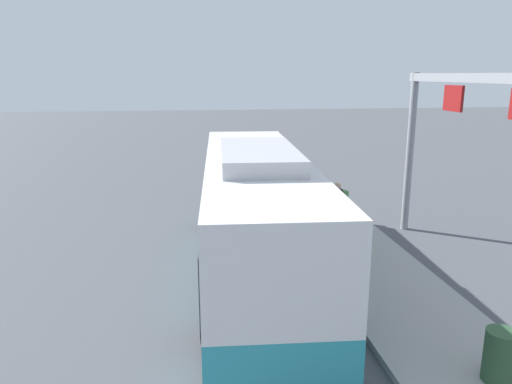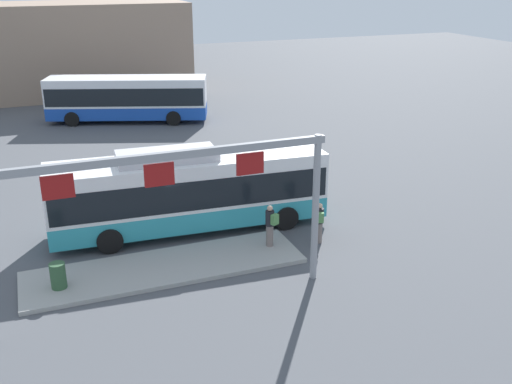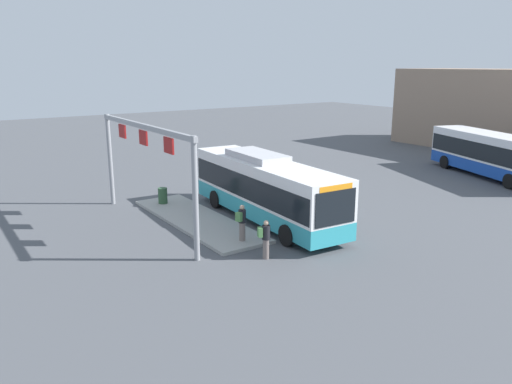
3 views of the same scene
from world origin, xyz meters
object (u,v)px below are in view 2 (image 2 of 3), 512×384
object	(u,v)px
bus_main	(189,188)
trash_bin	(58,276)
bus_background_left	(127,96)
person_boarding	(270,225)
person_waiting_near	(319,222)

from	to	relation	value
bus_main	trash_bin	world-z (taller)	bus_main
trash_bin	bus_background_left	bearing A→B (deg)	74.41
bus_background_left	person_boarding	size ratio (longest dim) A/B	6.64
trash_bin	person_waiting_near	bearing A→B (deg)	1.33
person_boarding	person_waiting_near	world-z (taller)	person_boarding
bus_background_left	person_waiting_near	size ratio (longest dim) A/B	6.64
bus_background_left	trash_bin	distance (m)	23.46
bus_main	person_boarding	bearing A→B (deg)	-48.04
bus_main	person_boarding	world-z (taller)	bus_main
bus_background_left	person_boarding	xyz separation A→B (m)	(1.53, -22.21, -0.73)
bus_main	trash_bin	xyz separation A→B (m)	(-5.47, -3.32, -1.20)
bus_background_left	person_boarding	world-z (taller)	bus_background_left
person_waiting_near	bus_background_left	bearing A→B (deg)	30.59
bus_main	person_boarding	xyz separation A→B (m)	(2.35, -2.96, -0.76)
person_waiting_near	person_boarding	bearing A→B (deg)	107.86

